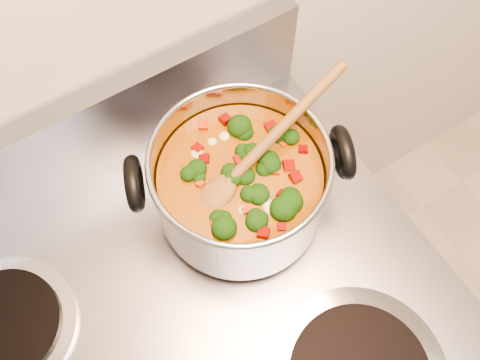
% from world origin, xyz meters
% --- Properties ---
extents(stockpot, '(0.30, 0.24, 0.15)m').
position_xyz_m(stockpot, '(0.20, 1.30, 1.00)').
color(stockpot, '#A9A9B1').
rests_on(stockpot, electric_range).
extents(wooden_spoon, '(0.27, 0.08, 0.10)m').
position_xyz_m(wooden_spoon, '(0.21, 1.30, 1.04)').
color(wooden_spoon, brown).
rests_on(wooden_spoon, stockpot).
extents(cooktop_crumbs, '(0.17, 0.31, 0.01)m').
position_xyz_m(cooktop_crumbs, '(0.21, 1.17, 0.92)').
color(cooktop_crumbs, black).
rests_on(cooktop_crumbs, electric_range).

